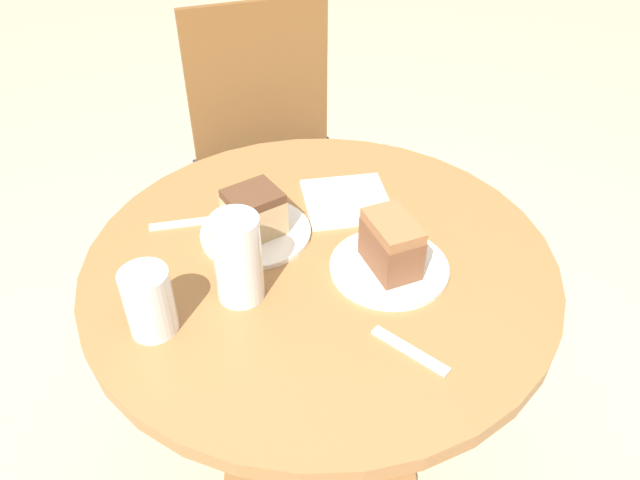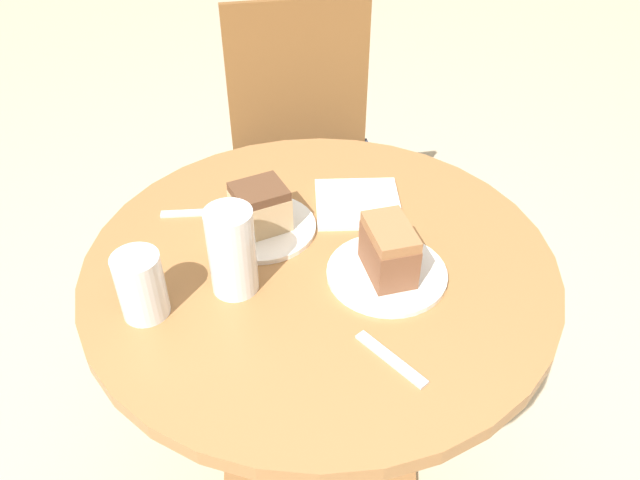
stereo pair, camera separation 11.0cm
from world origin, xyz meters
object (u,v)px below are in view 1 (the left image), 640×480
chair (273,161)px  plate_near (256,232)px  plate_far (389,267)px  glass_lemonade (238,263)px  cake_slice_far (391,244)px  glass_water (150,304)px  cake_slice_near (254,212)px

chair → plate_near: (-0.07, -0.69, 0.27)m
plate_far → glass_lemonade: size_ratio=1.32×
cake_slice_far → chair: bearing=100.8°
plate_near → plate_far: (0.23, -0.13, 0.00)m
plate_far → glass_water: (-0.40, -0.09, 0.05)m
chair → cake_slice_far: chair is taller
plate_far → glass_water: glass_water is taller
cake_slice_near → cake_slice_far: 0.26m
chair → cake_slice_near: size_ratio=7.42×
plate_near → cake_slice_far: (0.23, -0.13, 0.05)m
chair → glass_lemonade: 0.91m
glass_water → plate_far: bearing=12.3°
chair → glass_water: (-0.24, -0.90, 0.32)m
chair → plate_near: bearing=-107.1°
chair → cake_slice_near: chair is taller
glass_lemonade → plate_near: bearing=78.5°
chair → plate_far: bearing=-90.4°
glass_water → cake_slice_far: bearing=12.3°
glass_lemonade → glass_water: glass_lemonade is taller
cake_slice_near → plate_near: bearing=116.6°
plate_far → cake_slice_far: 0.05m
plate_near → cake_slice_near: size_ratio=1.68×
cake_slice_near → glass_lemonade: 0.16m
glass_water → plate_near: bearing=51.7°
chair → plate_near: size_ratio=4.42×
cake_slice_far → glass_water: size_ratio=1.09×
plate_near → cake_slice_far: size_ratio=1.64×
chair → glass_water: 0.99m
cake_slice_far → glass_water: 0.41m
plate_far → glass_lemonade: glass_lemonade is taller
plate_near → glass_water: glass_water is taller
cake_slice_far → glass_lemonade: bearing=-173.8°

